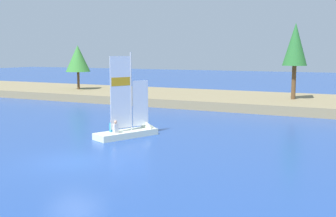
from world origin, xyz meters
The scene contains 5 objects.
ground_plane centered at (0.00, 0.00, 0.00)m, with size 200.00×200.00×0.00m, color #234793.
shore_bank centered at (0.00, 24.94, 0.40)m, with size 80.00×11.99×0.81m, color #897A56.
shoreline_tree_left centered at (-18.85, 24.17, 4.40)m, with size 2.85×2.85×5.14m.
shoreline_tree_midleft centered at (5.72, 24.53, 5.77)m, with size 2.21×2.21×6.99m.
sailboat centered at (-0.61, 6.68, 0.42)m, with size 2.89×4.59×5.51m.
Camera 1 is at (12.53, -15.23, 5.08)m, focal length 44.84 mm.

